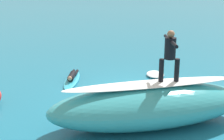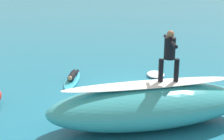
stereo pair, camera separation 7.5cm
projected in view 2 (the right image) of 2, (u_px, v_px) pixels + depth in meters
name	position (u px, v px, depth m)	size (l,w,h in m)	color
ground_plane	(129.00, 91.00, 13.35)	(120.00, 120.00, 0.00)	teal
wave_crest	(149.00, 106.00, 10.37)	(6.21, 2.11, 1.31)	teal
wave_foam_lip	(149.00, 84.00, 10.16)	(5.28, 0.74, 0.08)	white
surfboard_riding	(168.00, 83.00, 10.29)	(1.98, 0.51, 0.08)	yellow
surfer_riding	(170.00, 52.00, 10.00)	(0.62, 1.48, 1.56)	black
surfboard_paddling	(72.00, 80.00, 14.50)	(2.40, 0.55, 0.10)	#33B2D1
surfer_paddling	(73.00, 75.00, 14.56)	(0.52, 1.56, 0.28)	black
foam_patch_mid	(156.00, 74.00, 15.10)	(1.02, 0.77, 0.17)	white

